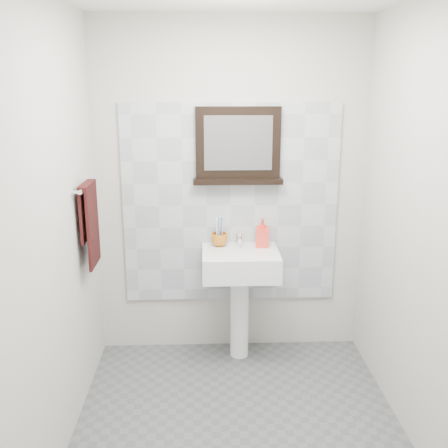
# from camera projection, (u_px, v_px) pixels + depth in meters

# --- Properties ---
(floor) EXTENTS (2.00, 2.20, 0.01)m
(floor) POSITION_uv_depth(u_px,v_px,m) (239.00, 431.00, 3.16)
(floor) COLOR #535658
(floor) RESTS_ON ground
(back_wall) EXTENTS (2.00, 0.01, 2.50)m
(back_wall) POSITION_uv_depth(u_px,v_px,m) (231.00, 192.00, 3.89)
(back_wall) COLOR #BCBAB3
(back_wall) RESTS_ON ground
(front_wall) EXTENTS (2.00, 0.01, 2.50)m
(front_wall) POSITION_uv_depth(u_px,v_px,m) (263.00, 323.00, 1.77)
(front_wall) COLOR #BCBAB3
(front_wall) RESTS_ON ground
(left_wall) EXTENTS (0.01, 2.20, 2.50)m
(left_wall) POSITION_uv_depth(u_px,v_px,m) (54.00, 235.00, 2.79)
(left_wall) COLOR #BCBAB3
(left_wall) RESTS_ON ground
(right_wall) EXTENTS (0.01, 2.20, 2.50)m
(right_wall) POSITION_uv_depth(u_px,v_px,m) (423.00, 231.00, 2.87)
(right_wall) COLOR #BCBAB3
(right_wall) RESTS_ON ground
(splashback) EXTENTS (1.60, 0.02, 1.50)m
(splashback) POSITION_uv_depth(u_px,v_px,m) (231.00, 205.00, 3.91)
(splashback) COLOR #AEB8BC
(splashback) RESTS_ON back_wall
(pedestal_sink) EXTENTS (0.55, 0.44, 0.96)m
(pedestal_sink) POSITION_uv_depth(u_px,v_px,m) (240.00, 275.00, 3.83)
(pedestal_sink) COLOR white
(pedestal_sink) RESTS_ON ground
(toothbrush_cup) EXTENTS (0.14, 0.14, 0.10)m
(toothbrush_cup) POSITION_uv_depth(u_px,v_px,m) (219.00, 240.00, 3.88)
(toothbrush_cup) COLOR #BF6816
(toothbrush_cup) RESTS_ON pedestal_sink
(toothbrushes) EXTENTS (0.05, 0.04, 0.21)m
(toothbrushes) POSITION_uv_depth(u_px,v_px,m) (220.00, 230.00, 3.86)
(toothbrushes) COLOR white
(toothbrushes) RESTS_ON toothbrush_cup
(soap_dispenser) EXTENTS (0.11, 0.11, 0.22)m
(soap_dispenser) POSITION_uv_depth(u_px,v_px,m) (262.00, 232.00, 3.86)
(soap_dispenser) COLOR red
(soap_dispenser) RESTS_ON pedestal_sink
(framed_mirror) EXTENTS (0.65, 0.11, 0.55)m
(framed_mirror) POSITION_uv_depth(u_px,v_px,m) (238.00, 147.00, 3.77)
(framed_mirror) COLOR black
(framed_mirror) RESTS_ON back_wall
(towel_bar) EXTENTS (0.07, 0.40, 0.03)m
(towel_bar) POSITION_uv_depth(u_px,v_px,m) (86.00, 186.00, 3.34)
(towel_bar) COLOR silver
(towel_bar) RESTS_ON left_wall
(hand_towel) EXTENTS (0.06, 0.30, 0.55)m
(hand_towel) POSITION_uv_depth(u_px,v_px,m) (90.00, 218.00, 3.39)
(hand_towel) COLOR black
(hand_towel) RESTS_ON towel_bar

